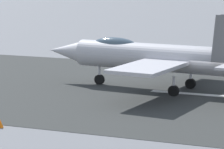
# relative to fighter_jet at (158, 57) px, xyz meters

# --- Properties ---
(ground_plane) EXTENTS (400.00, 400.00, 0.00)m
(ground_plane) POSITION_rel_fighter_jet_xyz_m (-3.98, 0.55, -2.46)
(ground_plane) COLOR slate
(runway_strip) EXTENTS (240.00, 26.00, 0.02)m
(runway_strip) POSITION_rel_fighter_jet_xyz_m (-4.00, 0.55, -2.45)
(runway_strip) COLOR #2E302F
(runway_strip) RESTS_ON ground
(fighter_jet) EXTENTS (17.73, 14.51, 5.66)m
(fighter_jet) POSITION_rel_fighter_jet_xyz_m (0.00, 0.00, 0.00)
(fighter_jet) COLOR #ADACB3
(fighter_jet) RESTS_ON ground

